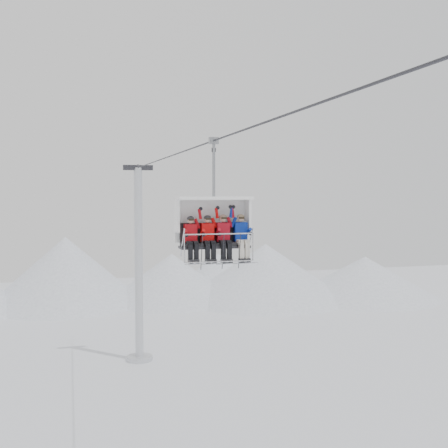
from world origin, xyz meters
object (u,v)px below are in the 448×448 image
object	(u,v)px
chairlift_carrier	(213,221)
skier_center_right	(224,236)
skier_center_left	(208,236)
skier_far_right	(241,235)
skier_far_left	(191,237)
lift_tower_right	(139,277)

from	to	relation	value
chairlift_carrier	skier_center_right	distance (m)	0.63
skier_center_left	skier_center_right	size ratio (longest dim) A/B	1.00
chairlift_carrier	skier_far_right	distance (m)	1.04
skier_far_left	skier_center_left	distance (m)	0.56
lift_tower_right	chairlift_carrier	size ratio (longest dim) A/B	3.38
lift_tower_right	skier_center_left	distance (m)	21.39
lift_tower_right	skier_center_right	bearing A→B (deg)	-89.22
chairlift_carrier	lift_tower_right	bearing A→B (deg)	90.00
skier_far_left	skier_center_left	xyz separation A→B (m)	(0.56, 0.00, 0.01)
lift_tower_right	skier_far_right	size ratio (longest dim) A/B	7.99
skier_center_right	lift_tower_right	bearing A→B (deg)	90.78
lift_tower_right	skier_far_left	bearing A→B (deg)	-92.17
lift_tower_right	skier_center_left	world-z (taller)	lift_tower_right
skier_center_left	skier_far_left	bearing A→B (deg)	-179.70
skier_center_right	skier_far_right	xyz separation A→B (m)	(0.60, 0.00, 0.00)
skier_far_left	skier_center_left	bearing A→B (deg)	0.30
skier_center_right	skier_far_left	bearing A→B (deg)	-179.72
skier_center_left	skier_center_right	distance (m)	0.52
lift_tower_right	skier_center_left	xyz separation A→B (m)	(-0.24, -20.93, 4.43)
skier_far_left	skier_far_right	xyz separation A→B (m)	(1.68, 0.01, 0.02)
skier_far_left	skier_center_right	xyz separation A→B (m)	(1.08, 0.01, 0.02)
skier_far_right	chairlift_carrier	bearing A→B (deg)	161.02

